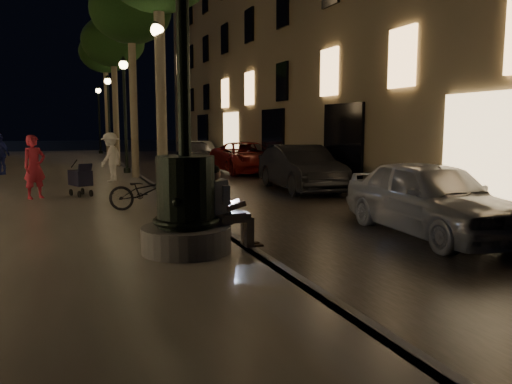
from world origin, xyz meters
name	(u,v)px	position (x,y,z in m)	size (l,w,h in m)	color
ground	(138,180)	(0.00, 15.00, 0.00)	(120.00, 120.00, 0.00)	black
cobble_lane	(209,177)	(3.00, 15.00, 0.01)	(6.00, 45.00, 0.02)	black
promenade	(30,181)	(-4.00, 15.00, 0.10)	(8.00, 45.00, 0.20)	#67635B
curb_strip	(138,177)	(0.00, 15.00, 0.10)	(0.25, 45.00, 0.20)	#59595B
building_right	(323,21)	(10.00, 18.00, 7.50)	(8.00, 36.00, 15.00)	#7D6D4E
fountain_lamppost	(186,188)	(-1.00, 2.00, 1.21)	(1.40, 1.40, 5.21)	#59595B
seated_man_laptop	(224,204)	(-0.39, 2.00, 0.91)	(0.98, 0.33, 1.35)	gray
tree_second	(131,12)	(-0.20, 14.00, 6.33)	(3.00, 3.00, 7.40)	#6B604C
tree_third	(113,43)	(-0.30, 20.00, 6.14)	(3.00, 3.00, 7.20)	#6B604C
tree_far	(105,53)	(-0.22, 26.00, 6.43)	(3.00, 3.00, 7.50)	#6B604C
lamp_curb_a	(159,85)	(-0.30, 8.00, 3.24)	(0.36, 0.36, 4.81)	black
lamp_curb_b	(125,100)	(-0.30, 16.00, 3.24)	(0.36, 0.36, 4.81)	black
lamp_curb_c	(109,107)	(-0.30, 24.00, 3.24)	(0.36, 0.36, 4.81)	black
lamp_curb_d	(99,111)	(-0.30, 32.00, 3.24)	(0.36, 0.36, 4.81)	black
stroller	(80,178)	(-2.34, 9.18, 0.71)	(0.65, 1.00, 1.02)	black
car_front	(431,198)	(4.00, 2.34, 0.75)	(1.77, 4.41, 1.50)	#A8AAAF
car_second	(301,168)	(4.61, 9.44, 0.76)	(1.61, 4.63, 1.53)	black
car_third	(246,158)	(5.09, 16.16, 0.71)	(2.37, 5.13, 1.43)	maroon
car_rear	(197,154)	(4.00, 21.07, 0.64)	(1.80, 4.44, 1.29)	#2E2F34
car_fifth	(201,151)	(5.16, 24.50, 0.62)	(1.31, 3.75, 1.24)	#A0A19C
pedestrian_red	(34,167)	(-3.50, 9.14, 1.06)	(0.63, 0.41, 1.72)	#B62437
pedestrian_white	(111,157)	(-1.20, 12.88, 1.06)	(1.12, 0.64, 1.73)	white
pedestrian_blue	(0,154)	(-5.17, 17.04, 1.03)	(0.97, 0.40, 1.66)	navy
bicycle	(145,192)	(-1.01, 6.10, 0.65)	(0.59, 1.70, 0.89)	black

